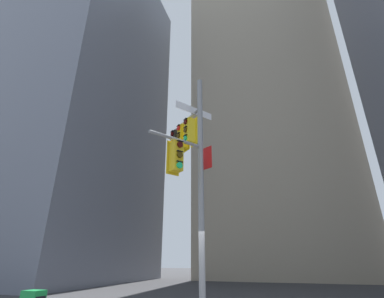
# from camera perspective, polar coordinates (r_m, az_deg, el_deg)

# --- Properties ---
(building_tower_left) EXTENTS (15.72, 15.72, 34.83)m
(building_tower_left) POSITION_cam_1_polar(r_m,az_deg,el_deg) (32.68, -23.90, 8.64)
(building_tower_left) COLOR slate
(building_tower_left) RESTS_ON ground
(building_mid_block) EXTENTS (15.97, 15.97, 37.54)m
(building_mid_block) POSITION_cam_1_polar(r_m,az_deg,el_deg) (37.64, 15.45, 5.62)
(building_mid_block) COLOR tan
(building_mid_block) RESTS_ON ground
(signal_pole_assembly) EXTENTS (2.11, 3.42, 8.17)m
(signal_pole_assembly) POSITION_cam_1_polar(r_m,az_deg,el_deg) (9.99, -0.85, -1.25)
(signal_pole_assembly) COLOR gray
(signal_pole_assembly) RESTS_ON ground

